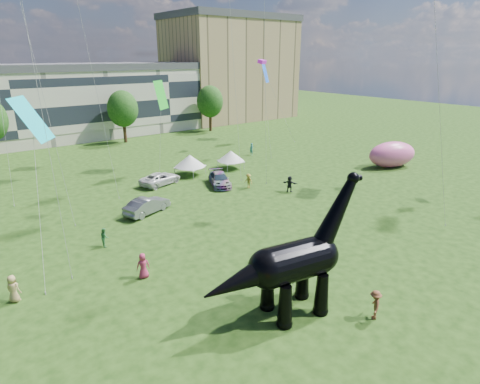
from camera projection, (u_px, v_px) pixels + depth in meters
ground at (335, 290)px, 26.32m from camera, size 220.00×220.00×0.00m
terrace_row at (8, 110)px, 65.85m from camera, size 78.00×11.00×12.00m
apartment_block at (230, 70)px, 94.43m from camera, size 28.00×18.00×22.00m
tree_mid_right at (122, 106)px, 68.38m from camera, size 5.20×5.20×9.44m
tree_far_right at (210, 99)px, 78.87m from camera, size 5.20×5.20×9.44m
dinosaur_sculpture at (289, 265)px, 22.99m from camera, size 10.44×3.64×8.50m
car_grey at (147, 205)px, 38.74m from camera, size 5.15×3.19×1.60m
car_white at (160, 179)px, 47.38m from camera, size 5.62×3.66×1.44m
car_dark at (220, 179)px, 47.01m from camera, size 4.01×5.54×1.49m
gazebo_near at (190, 161)px, 50.67m from camera, size 5.05×5.05×2.66m
gazebo_far at (231, 156)px, 53.67m from camera, size 3.90×3.90×2.46m
inflatable_pink at (392, 154)px, 54.48m from camera, size 7.75×5.58×3.49m
visitors at (239, 216)px, 35.96m from camera, size 36.95×36.35×1.84m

